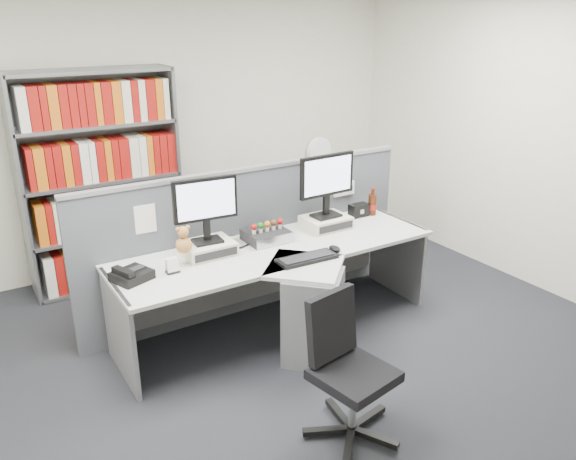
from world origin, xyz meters
TOP-DOWN VIEW (x-y plane):
  - ground at (0.00, 0.00)m, footprint 5.50×5.50m
  - room_shell at (0.00, 0.00)m, footprint 5.04×5.54m
  - partition at (0.00, 1.25)m, footprint 3.00×0.08m
  - desk at (0.00, 0.60)m, footprint 2.60×1.20m
  - monitor_riser_left at (-0.51, 0.98)m, footprint 0.38×0.31m
  - monitor_riser_right at (0.59, 0.98)m, footprint 0.38×0.31m
  - monitor_left at (-0.51, 0.98)m, footprint 0.49×0.18m
  - monitor_right at (0.59, 0.98)m, footprint 0.53×0.18m
  - desktop_pc at (0.00, 0.99)m, footprint 0.33×0.30m
  - figurines at (0.00, 0.97)m, footprint 0.29×0.05m
  - keyboard at (0.06, 0.49)m, footprint 0.47×0.19m
  - mouse at (0.34, 0.51)m, footprint 0.07×0.12m
  - desk_phone at (-1.15, 0.84)m, footprint 0.30×0.29m
  - desk_calendar at (-0.87, 0.80)m, footprint 0.09×0.07m
  - plush_toy at (-0.74, 0.88)m, footprint 0.12×0.12m
  - speaker at (1.01, 1.06)m, footprint 0.17×0.10m
  - cola_bottle at (1.14, 1.03)m, footprint 0.08×0.08m
  - shelving_unit at (-0.90, 2.44)m, footprint 1.41×0.40m
  - filing_cabinet at (1.20, 1.99)m, footprint 0.45×0.61m
  - desk_fan at (1.20, 1.99)m, footprint 0.33×0.20m
  - office_chair at (-0.29, -0.46)m, footprint 0.59×0.58m

SIDE VIEW (x-z plane):
  - ground at x=0.00m, z-range 0.00..0.00m
  - filing_cabinet at x=1.20m, z-range 0.00..0.70m
  - desk at x=0.00m, z-range 0.10..0.82m
  - office_chair at x=-0.29m, z-range 0.03..0.92m
  - partition at x=0.00m, z-range 0.01..1.29m
  - keyboard at x=0.06m, z-range 0.72..0.75m
  - mouse at x=0.34m, z-range 0.72..0.76m
  - desk_phone at x=-1.15m, z-range 0.71..0.81m
  - desktop_pc at x=0.00m, z-range 0.72..0.81m
  - desk_calendar at x=-0.87m, z-range 0.71..0.82m
  - monitor_riser_left at x=-0.51m, z-range 0.72..0.82m
  - monitor_riser_right at x=0.59m, z-range 0.72..0.82m
  - speaker at x=1.01m, z-range 0.72..0.84m
  - cola_bottle at x=1.14m, z-range 0.69..0.95m
  - figurines at x=0.00m, z-range 0.82..0.90m
  - plush_toy at x=-0.74m, z-range 0.80..1.01m
  - shelving_unit at x=-0.90m, z-range -0.02..1.98m
  - desk_fan at x=1.20m, z-range 0.77..1.33m
  - monitor_left at x=-0.51m, z-range 0.87..1.37m
  - monitor_right at x=0.59m, z-range 0.87..1.41m
  - room_shell at x=0.00m, z-range 0.43..3.15m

